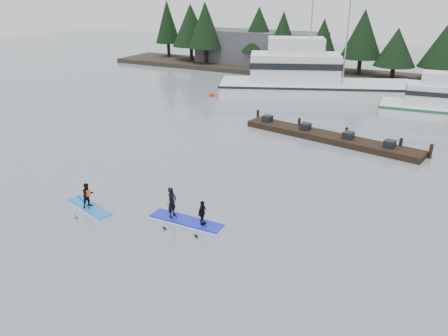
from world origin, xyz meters
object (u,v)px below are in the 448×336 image
at_px(floating_dock, 329,137).
at_px(fishing_boat_large, 310,88).
at_px(paddleboard_solo, 88,200).
at_px(paddleboard_duo, 186,213).

bearing_deg(floating_dock, fishing_boat_large, 123.73).
relative_size(fishing_boat_large, paddleboard_solo, 6.34).
relative_size(floating_dock, paddleboard_duo, 3.63).
relative_size(floating_dock, paddleboard_solo, 4.22).
xyz_separation_m(floating_dock, paddleboard_solo, (-8.14, -16.57, 0.27)).
relative_size(fishing_boat_large, floating_dock, 1.50).
bearing_deg(fishing_boat_large, paddleboard_duo, -106.79).
bearing_deg(paddleboard_duo, fishing_boat_large, 94.51).
bearing_deg(fishing_boat_large, paddleboard_solo, -116.95).
distance_m(fishing_boat_large, floating_dock, 14.50).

